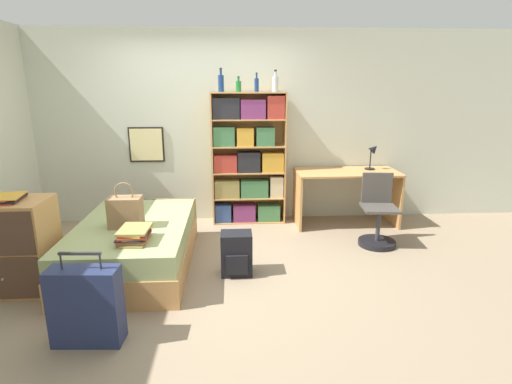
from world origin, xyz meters
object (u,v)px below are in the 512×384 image
(bottle_clear, at_px, (257,84))
(desk, at_px, (346,187))
(desk_lamp, at_px, (373,153))
(dresser, at_px, (14,246))
(desk_chair, at_px, (377,222))
(bed, at_px, (135,244))
(suitcase, at_px, (86,306))
(book_stack_on_bed, at_px, (135,234))
(bottle_brown, at_px, (239,86))
(backpack, at_px, (237,254))
(bottle_blue, at_px, (275,83))
(handbag, at_px, (126,211))
(magazine_pile_on_dresser, at_px, (4,198))
(bookcase, at_px, (248,160))
(bottle_green, at_px, (221,83))

(bottle_clear, xyz_separation_m, desk, (1.21, -0.16, -1.34))
(desk_lamp, bearing_deg, dresser, -156.44)
(dresser, distance_m, desk_chair, 3.86)
(bed, relative_size, suitcase, 2.50)
(desk, bearing_deg, desk_chair, -76.04)
(book_stack_on_bed, bearing_deg, bottle_brown, 62.05)
(desk, height_order, backpack, desk)
(bottle_brown, distance_m, bottle_blue, 0.48)
(bed, relative_size, bottle_brown, 9.29)
(handbag, xyz_separation_m, bottle_brown, (1.17, 1.47, 1.21))
(magazine_pile_on_dresser, bearing_deg, bookcase, 39.01)
(dresser, height_order, desk_chair, dresser)
(desk, bearing_deg, suitcase, -136.53)
(book_stack_on_bed, xyz_separation_m, dresser, (-1.12, 0.08, -0.12))
(magazine_pile_on_dresser, height_order, desk_chair, magazine_pile_on_dresser)
(handbag, relative_size, bookcase, 0.26)
(suitcase, xyz_separation_m, bookcase, (1.30, 2.68, 0.58))
(desk_lamp, bearing_deg, bottle_brown, 177.58)
(dresser, bearing_deg, bottle_blue, 34.40)
(magazine_pile_on_dresser, relative_size, desk_lamp, 0.94)
(bottle_blue, xyz_separation_m, backpack, (-0.54, -1.59, -1.67))
(suitcase, xyz_separation_m, desk, (2.63, 2.50, 0.23))
(bed, relative_size, dresser, 2.09)
(suitcase, relative_size, bottle_blue, 2.62)
(desk_chair, distance_m, backpack, 1.84)
(magazine_pile_on_dresser, height_order, bottle_green, bottle_green)
(book_stack_on_bed, xyz_separation_m, backpack, (0.93, 0.27, -0.34))
(handbag, relative_size, suitcase, 0.63)
(bottle_brown, xyz_separation_m, bottle_blue, (0.48, -0.02, 0.03))
(desk_chair, bearing_deg, desk_lamp, 77.37)
(suitcase, distance_m, backpack, 1.54)
(dresser, distance_m, bottle_green, 2.98)
(bookcase, bearing_deg, bottle_brown, -174.55)
(desk_lamp, bearing_deg, bottle_green, 178.24)
(bottle_brown, height_order, desk, bottle_brown)
(bottle_clear, height_order, bottle_blue, bottle_blue)
(magazine_pile_on_dresser, height_order, desk, magazine_pile_on_dresser)
(bottle_blue, relative_size, backpack, 0.63)
(book_stack_on_bed, bearing_deg, bottle_green, 67.52)
(bottle_green, height_order, backpack, bottle_green)
(desk, height_order, desk_lamp, desk_lamp)
(bottle_brown, height_order, desk_lamp, bottle_brown)
(desk, bearing_deg, handbag, -153.58)
(bottle_green, xyz_separation_m, backpack, (0.16, -1.59, -1.68))
(magazine_pile_on_dresser, distance_m, bottle_green, 2.81)
(desk, distance_m, desk_chair, 0.81)
(book_stack_on_bed, xyz_separation_m, bookcase, (1.11, 1.89, 0.32))
(bottle_clear, relative_size, backpack, 0.55)
(handbag, height_order, bookcase, bookcase)
(bottle_blue, bearing_deg, backpack, -108.92)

